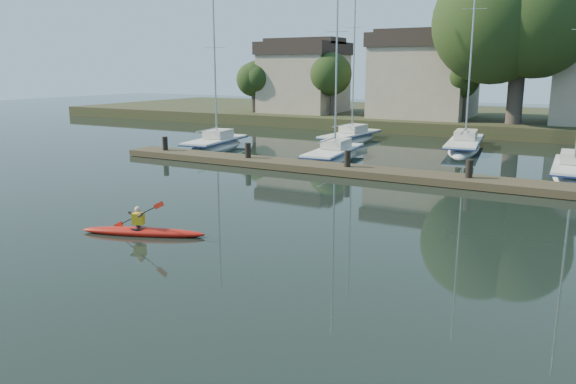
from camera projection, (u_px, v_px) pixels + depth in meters
The scene contains 9 objects.
ground at pixel (244, 267), 15.15m from camera, with size 160.00×160.00×0.00m, color black.
kayak at pixel (142, 230), 18.07m from camera, with size 4.07×1.98×1.32m.
dock at pixel (405, 175), 27.05m from camera, with size 34.00×2.00×1.80m.
sailboat_0 at pixel (216, 150), 38.06m from camera, with size 2.97×7.46×11.51m.
sailboat_1 at pixel (334, 161), 33.48m from camera, with size 2.61×7.86×12.62m.
sailboat_3 at pixel (573, 179), 28.13m from camera, with size 2.25×7.70×12.32m.
sailboat_5 at pixel (350, 143), 41.69m from camera, with size 2.49×8.53×13.95m.
sailboat_6 at pixel (464, 151), 37.54m from camera, with size 3.21×9.84×15.36m.
shore at pixel (519, 92), 48.05m from camera, with size 90.00×25.25×12.75m.
Camera 1 is at (8.02, -11.96, 5.26)m, focal length 35.00 mm.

